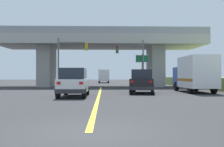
# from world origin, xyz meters

# --- Properties ---
(ground) EXTENTS (160.00, 160.00, 0.00)m
(ground) POSITION_xyz_m (0.00, 31.22, 0.00)
(ground) COLOR #2B2B2D
(overpass_bridge) EXTENTS (28.18, 8.44, 7.85)m
(overpass_bridge) POSITION_xyz_m (0.00, 31.22, 5.48)
(overpass_bridge) COLOR #A8A59E
(overpass_bridge) RESTS_ON ground
(lane_divider_stripe) EXTENTS (0.20, 28.10, 0.01)m
(lane_divider_stripe) POSITION_xyz_m (0.00, 14.05, 0.00)
(lane_divider_stripe) COLOR yellow
(lane_divider_stripe) RESTS_ON ground
(suv_lead) EXTENTS (1.95, 4.77, 2.02)m
(suv_lead) POSITION_xyz_m (-1.76, 12.22, 1.01)
(suv_lead) COLOR silver
(suv_lead) RESTS_ON ground
(suv_crossing) EXTENTS (2.71, 4.95, 2.02)m
(suv_crossing) POSITION_xyz_m (3.68, 15.90, 1.01)
(suv_crossing) COLOR black
(suv_crossing) RESTS_ON ground
(box_truck) EXTENTS (2.33, 6.44, 3.21)m
(box_truck) POSITION_xyz_m (8.61, 17.06, 1.67)
(box_truck) COLOR navy
(box_truck) RESTS_ON ground
(traffic_signal_nearside) EXTENTS (3.46, 0.36, 5.95)m
(traffic_signal_nearside) POSITION_xyz_m (4.09, 25.87, 3.80)
(traffic_signal_nearside) COLOR #56595E
(traffic_signal_nearside) RESTS_ON ground
(traffic_signal_farside) EXTENTS (3.68, 0.36, 6.16)m
(traffic_signal_farside) POSITION_xyz_m (-4.03, 25.82, 3.99)
(traffic_signal_farside) COLOR #56595E
(traffic_signal_farside) RESTS_ON ground
(highway_sign) EXTENTS (1.77, 0.17, 4.49)m
(highway_sign) POSITION_xyz_m (5.56, 29.12, 3.34)
(highway_sign) COLOR #56595E
(highway_sign) RESTS_ON ground
(semi_truck_distant) EXTENTS (2.33, 7.10, 2.86)m
(semi_truck_distant) POSITION_xyz_m (0.32, 52.45, 1.53)
(semi_truck_distant) COLOR silver
(semi_truck_distant) RESTS_ON ground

